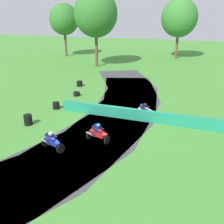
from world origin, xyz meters
TOP-DOWN VIEW (x-y plane):
  - ground_plane at (0.00, 0.00)m, footprint 120.00×120.00m
  - track_asphalt at (-1.45, 0.08)m, footprint 11.69×35.17m
  - safety_barrier at (5.86, -0.31)m, footprint 21.52×1.43m
  - motorcycle_lead_blue at (-2.40, -6.23)m, footprint 1.68×1.20m
  - motorcycle_chase_red at (-0.08, -4.38)m, footprint 1.71×1.01m
  - motorcycle_trailing_white at (2.12, 0.45)m, footprint 1.70×0.92m
  - tire_stack_mid_a at (-6.08, -3.35)m, footprint 0.61×0.61m
  - tire_stack_mid_b at (-5.71, 0.31)m, footprint 0.59×0.59m
  - tire_stack_far at (-5.52, 4.20)m, footprint 0.65×0.65m
  - tire_stack_extra_a at (-6.64, 7.52)m, footprint 0.66×0.66m
  - tree_far_left at (-8.56, 18.45)m, footprint 6.26×6.26m
  - tree_far_right at (2.55, 29.08)m, footprint 6.09×6.09m
  - tree_mid_rise at (-17.30, 25.68)m, footprint 5.21×5.21m

SIDE VIEW (x-z plane):
  - ground_plane at x=0.00m, z-range 0.00..0.00m
  - track_asphalt at x=-1.45m, z-range 0.00..0.01m
  - tire_stack_far at x=-5.52m, z-range 0.00..0.40m
  - tire_stack_mid_b at x=-5.71m, z-range 0.00..0.60m
  - tire_stack_extra_a at x=-6.64m, z-range 0.00..0.60m
  - tire_stack_mid_a at x=-6.08m, z-range 0.00..0.80m
  - safety_barrier at x=5.86m, z-range 0.00..0.90m
  - motorcycle_trailing_white at x=2.12m, z-range -0.07..1.35m
  - motorcycle_lead_blue at x=-2.40m, z-range -0.07..1.36m
  - motorcycle_chase_red at x=-0.08m, z-range -0.05..1.37m
  - tree_mid_rise at x=-17.30m, z-range 1.87..11.12m
  - tree_far_right at x=2.55m, z-range 1.81..11.85m
  - tree_far_left at x=-8.56m, z-range 2.12..12.96m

